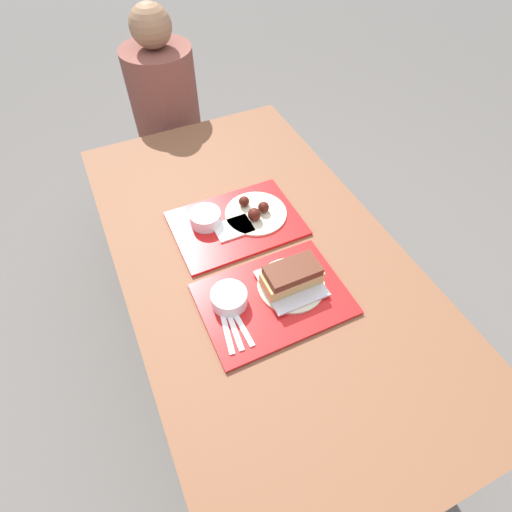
# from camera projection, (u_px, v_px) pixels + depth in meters

# --- Properties ---
(ground_plane) EXTENTS (12.00, 12.00, 0.00)m
(ground_plane) POSITION_uv_depth(u_px,v_px,m) (259.00, 352.00, 1.93)
(ground_plane) COLOR #605B56
(picnic_table) EXTENTS (0.92, 1.69, 0.75)m
(picnic_table) POSITION_uv_depth(u_px,v_px,m) (260.00, 270.00, 1.43)
(picnic_table) COLOR brown
(picnic_table) RESTS_ON ground_plane
(picnic_bench_far) EXTENTS (0.87, 0.28, 0.47)m
(picnic_bench_far) POSITION_uv_depth(u_px,v_px,m) (179.00, 161.00, 2.24)
(picnic_bench_far) COLOR brown
(picnic_bench_far) RESTS_ON ground_plane
(tray_near) EXTENTS (0.45, 0.32, 0.01)m
(tray_near) POSITION_uv_depth(u_px,v_px,m) (273.00, 299.00, 1.24)
(tray_near) COLOR red
(tray_near) RESTS_ON picnic_table
(tray_far) EXTENTS (0.45, 0.32, 0.01)m
(tray_far) POSITION_uv_depth(u_px,v_px,m) (236.00, 223.00, 1.44)
(tray_far) COLOR red
(tray_far) RESTS_ON picnic_table
(bowl_coleslaw_near) EXTENTS (0.11, 0.11, 0.05)m
(bowl_coleslaw_near) POSITION_uv_depth(u_px,v_px,m) (229.00, 298.00, 1.20)
(bowl_coleslaw_near) COLOR silver
(bowl_coleslaw_near) RESTS_ON tray_near
(brisket_sandwich_plate) EXTENTS (0.21, 0.21, 0.09)m
(brisket_sandwich_plate) POSITION_uv_depth(u_px,v_px,m) (292.00, 279.00, 1.23)
(brisket_sandwich_plate) COLOR beige
(brisket_sandwich_plate) RESTS_ON tray_near
(plastic_fork_near) EXTENTS (0.03, 0.17, 0.00)m
(plastic_fork_near) POSITION_uv_depth(u_px,v_px,m) (233.00, 325.00, 1.17)
(plastic_fork_near) COLOR white
(plastic_fork_near) RESTS_ON tray_near
(plastic_knife_near) EXTENTS (0.02, 0.17, 0.00)m
(plastic_knife_near) POSITION_uv_depth(u_px,v_px,m) (240.00, 323.00, 1.17)
(plastic_knife_near) COLOR white
(plastic_knife_near) RESTS_ON tray_near
(plastic_spoon_near) EXTENTS (0.04, 0.17, 0.00)m
(plastic_spoon_near) POSITION_uv_depth(u_px,v_px,m) (226.00, 328.00, 1.16)
(plastic_spoon_near) COLOR white
(plastic_spoon_near) RESTS_ON tray_near
(condiment_packet) EXTENTS (0.04, 0.03, 0.01)m
(condiment_packet) POSITION_uv_depth(u_px,v_px,m) (267.00, 279.00, 1.27)
(condiment_packet) COLOR #3F3F47
(condiment_packet) RESTS_ON tray_near
(bowl_coleslaw_far) EXTENTS (0.11, 0.11, 0.05)m
(bowl_coleslaw_far) POSITION_uv_depth(u_px,v_px,m) (205.00, 217.00, 1.42)
(bowl_coleslaw_far) COLOR silver
(bowl_coleslaw_far) RESTS_ON tray_far
(wings_plate_far) EXTENTS (0.23, 0.23, 0.06)m
(wings_plate_far) POSITION_uv_depth(u_px,v_px,m) (255.00, 212.00, 1.45)
(wings_plate_far) COLOR beige
(wings_plate_far) RESTS_ON tray_far
(napkin_far) EXTENTS (0.13, 0.09, 0.01)m
(napkin_far) POSITION_uv_depth(u_px,v_px,m) (233.00, 228.00, 1.41)
(napkin_far) COLOR white
(napkin_far) RESTS_ON tray_far
(person_seated_across) EXTENTS (0.33, 0.33, 0.72)m
(person_seated_across) POSITION_uv_depth(u_px,v_px,m) (164.00, 98.00, 1.94)
(person_seated_across) COLOR brown
(person_seated_across) RESTS_ON picnic_bench_far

